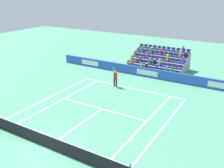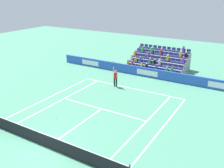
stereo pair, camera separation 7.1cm
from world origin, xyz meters
TOP-DOWN VIEW (x-y plane):
  - ground_plane at (0.00, 0.00)m, footprint 80.00×80.00m
  - line_baseline at (0.00, -11.89)m, footprint 10.97×0.10m
  - line_service at (0.00, -6.40)m, footprint 8.23×0.10m
  - line_centre_service at (0.00, -3.20)m, footprint 0.10×6.40m
  - line_singles_sideline_left at (4.12, -5.95)m, footprint 0.10×11.89m
  - line_singles_sideline_right at (-4.12, -5.95)m, footprint 0.10×11.89m
  - line_doubles_sideline_left at (5.49, -5.95)m, footprint 0.10×11.89m
  - line_doubles_sideline_right at (-5.49, -5.95)m, footprint 0.10×11.89m
  - line_centre_mark at (0.00, -11.79)m, footprint 0.10×0.20m
  - sponsor_barrier at (0.00, -15.91)m, footprint 23.70×0.22m
  - tennis_net at (0.00, 0.00)m, footprint 11.97×0.10m
  - tennis_player at (1.60, -11.42)m, footprint 0.53×0.36m
  - stadium_stand at (0.01, -19.45)m, footprint 6.82×4.75m
  - loose_tennis_ball at (2.13, -3.23)m, footprint 0.07×0.07m

SIDE VIEW (x-z plane):
  - ground_plane at x=0.00m, z-range 0.00..0.00m
  - line_baseline at x=0.00m, z-range 0.00..0.01m
  - line_service at x=0.00m, z-range 0.00..0.01m
  - line_centre_service at x=0.00m, z-range 0.00..0.01m
  - line_singles_sideline_left at x=4.12m, z-range 0.00..0.01m
  - line_singles_sideline_right at x=-4.12m, z-range 0.00..0.01m
  - line_doubles_sideline_left at x=5.49m, z-range 0.00..0.01m
  - line_doubles_sideline_right at x=-5.49m, z-range 0.00..0.01m
  - line_centre_mark at x=0.00m, z-range 0.00..0.01m
  - loose_tennis_ball at x=2.13m, z-range 0.00..0.07m
  - tennis_net at x=0.00m, z-range -0.04..1.03m
  - sponsor_barrier at x=0.00m, z-range 0.00..1.07m
  - stadium_stand at x=0.01m, z-range -0.66..2.31m
  - tennis_player at x=1.60m, z-range -0.43..2.42m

